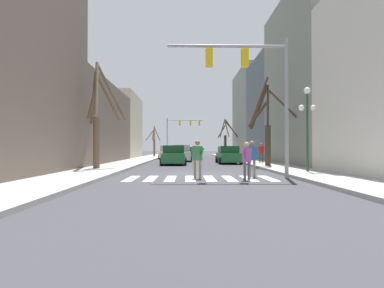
# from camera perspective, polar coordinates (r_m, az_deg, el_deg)

# --- Properties ---
(ground_plane) EXTENTS (240.00, 240.00, 0.00)m
(ground_plane) POSITION_cam_1_polar(r_m,az_deg,el_deg) (15.65, 1.23, -5.92)
(ground_plane) COLOR #38383D
(sidewalk_left) EXTENTS (2.93, 90.00, 0.15)m
(sidewalk_left) POSITION_cam_1_polar(r_m,az_deg,el_deg) (16.46, -19.32, -5.36)
(sidewalk_left) COLOR #9E9E99
(sidewalk_left) RESTS_ON ground_plane
(sidewalk_right) EXTENTS (2.93, 90.00, 0.15)m
(sidewalk_right) POSITION_cam_1_polar(r_m,az_deg,el_deg) (16.88, 21.24, -5.23)
(sidewalk_right) COLOR #9E9E99
(sidewalk_right) RESTS_ON ground_plane
(building_row_left) EXTENTS (6.00, 35.21, 13.81)m
(building_row_left) POSITION_cam_1_polar(r_m,az_deg,el_deg) (27.12, -21.94, 7.26)
(building_row_left) COLOR #66564C
(building_row_left) RESTS_ON ground_plane
(building_row_right) EXTENTS (6.00, 41.47, 13.76)m
(building_row_right) POSITION_cam_1_polar(r_m,az_deg,el_deg) (33.15, 18.24, 7.64)
(building_row_right) COLOR beige
(building_row_right) RESTS_ON ground_plane
(crosswalk_stripes) EXTENTS (6.75, 2.60, 0.01)m
(crosswalk_stripes) POSITION_cam_1_polar(r_m,az_deg,el_deg) (13.86, 1.52, -6.58)
(crosswalk_stripes) COLOR white
(crosswalk_stripes) RESTS_ON ground_plane
(traffic_signal_near) EXTENTS (5.64, 0.28, 6.55)m
(traffic_signal_near) POSITION_cam_1_polar(r_m,az_deg,el_deg) (14.56, 11.68, 12.26)
(traffic_signal_near) COLOR gray
(traffic_signal_near) RESTS_ON ground_plane
(traffic_signal_far) EXTENTS (6.39, 0.28, 6.70)m
(traffic_signal_far) POSITION_cam_1_polar(r_m,az_deg,el_deg) (52.65, -2.27, 3.11)
(traffic_signal_far) COLOR gray
(traffic_signal_far) RESTS_ON ground_plane
(street_lamp_right_corner) EXTENTS (0.95, 0.36, 4.54)m
(street_lamp_right_corner) POSITION_cam_1_polar(r_m,az_deg,el_deg) (17.36, 21.11, 5.72)
(street_lamp_right_corner) COLOR #1E4C2D
(street_lamp_right_corner) RESTS_ON sidewalk_right
(car_driving_away_lane) EXTENTS (1.99, 4.32, 1.55)m
(car_driving_away_lane) POSITION_cam_1_polar(r_m,az_deg,el_deg) (48.97, 0.51, -1.54)
(car_driving_away_lane) COLOR #236B38
(car_driving_away_lane) RESTS_ON ground_plane
(car_parked_left_near) EXTENTS (2.14, 4.70, 1.70)m
(car_parked_left_near) POSITION_cam_1_polar(r_m,az_deg,el_deg) (39.11, -4.67, -1.65)
(car_parked_left_near) COLOR white
(car_parked_left_near) RESTS_ON ground_plane
(car_parked_right_mid) EXTENTS (2.14, 4.13, 1.62)m
(car_parked_right_mid) POSITION_cam_1_polar(r_m,az_deg,el_deg) (25.28, -3.46, -2.23)
(car_parked_right_mid) COLOR #236B38
(car_parked_right_mid) RESTS_ON ground_plane
(car_parked_right_far) EXTENTS (2.06, 4.73, 1.72)m
(car_parked_right_far) POSITION_cam_1_polar(r_m,az_deg,el_deg) (31.51, -1.93, -1.85)
(car_parked_right_far) COLOR white
(car_parked_right_far) RESTS_ON ground_plane
(car_parked_right_near) EXTENTS (1.98, 4.22, 1.75)m
(car_parked_right_near) POSITION_cam_1_polar(r_m,az_deg,el_deg) (45.67, -4.24, -1.49)
(car_parked_right_near) COLOR white
(car_parked_right_near) RESTS_ON ground_plane
(car_driving_toward_lane) EXTENTS (2.03, 4.53, 1.58)m
(car_driving_toward_lane) POSITION_cam_1_polar(r_m,az_deg,el_deg) (27.29, 6.92, -2.14)
(car_driving_toward_lane) COLOR #236B38
(car_driving_toward_lane) RESTS_ON ground_plane
(pedestrian_on_right_sidewalk) EXTENTS (0.64, 0.55, 1.77)m
(pedestrian_on_right_sidewalk) POSITION_cam_1_polar(r_m,az_deg,el_deg) (13.69, 1.04, -2.27)
(pedestrian_on_right_sidewalk) COLOR #7A705B
(pedestrian_on_right_sidewalk) RESTS_ON ground_plane
(pedestrian_near_right_corner) EXTENTS (0.69, 0.46, 1.75)m
(pedestrian_near_right_corner) POSITION_cam_1_polar(r_m,az_deg,el_deg) (14.40, 11.33, -2.24)
(pedestrian_near_right_corner) COLOR #7A705B
(pedestrian_near_right_corner) RESTS_ON ground_plane
(pedestrian_waiting_at_curb) EXTENTS (0.59, 0.54, 1.67)m
(pedestrian_waiting_at_curb) POSITION_cam_1_polar(r_m,az_deg,el_deg) (13.32, 10.39, -2.55)
(pedestrian_waiting_at_curb) COLOR #4C4C51
(pedestrian_waiting_at_curb) RESTS_ON ground_plane
(pedestrian_crossing_street) EXTENTS (0.52, 0.61, 1.66)m
(pedestrian_crossing_street) POSITION_cam_1_polar(r_m,az_deg,el_deg) (26.65, 13.04, -1.32)
(pedestrian_crossing_street) COLOR #4C4C51
(pedestrian_crossing_street) RESTS_ON sidewalk_right
(street_tree_left_mid) EXTENTS (2.55, 3.64, 6.61)m
(street_tree_left_mid) POSITION_cam_1_polar(r_m,az_deg,el_deg) (19.59, -17.43, 4.78)
(street_tree_left_mid) COLOR brown
(street_tree_left_mid) RESTS_ON sidewalk_left
(street_tree_right_mid) EXTENTS (4.24, 2.94, 6.41)m
(street_tree_right_mid) POSITION_cam_1_polar(r_m,az_deg,el_deg) (22.43, 13.96, 3.62)
(street_tree_right_mid) COLOR #473828
(street_tree_right_mid) RESTS_ON sidewalk_right
(street_tree_left_far) EXTENTS (2.30, 1.63, 4.59)m
(street_tree_left_far) POSITION_cam_1_polar(r_m,az_deg,el_deg) (44.97, -7.23, 0.45)
(street_tree_left_far) COLOR brown
(street_tree_left_far) RESTS_ON sidewalk_left
(street_tree_right_far) EXTENTS (2.95, 2.96, 5.72)m
(street_tree_right_far) POSITION_cam_1_polar(r_m,az_deg,el_deg) (45.47, 6.59, 1.23)
(street_tree_right_far) COLOR #473828
(street_tree_right_far) RESTS_ON sidewalk_right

